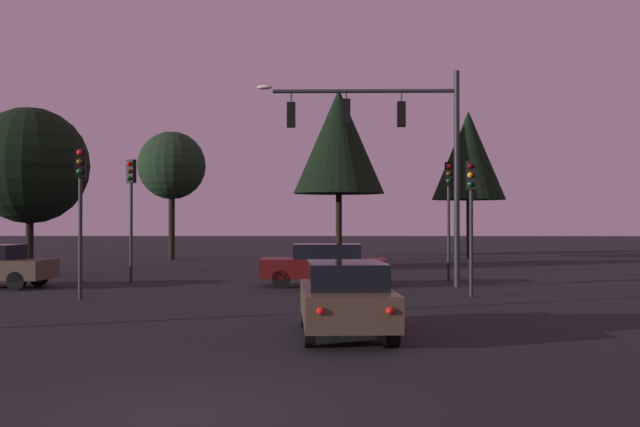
# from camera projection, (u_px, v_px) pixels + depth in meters

# --- Properties ---
(ground_plane) EXTENTS (168.00, 168.00, 0.00)m
(ground_plane) POSITION_uv_depth(u_px,v_px,m) (295.00, 274.00, 33.87)
(ground_plane) COLOR black
(ground_plane) RESTS_ON ground
(traffic_signal_mast_arm) EXTENTS (7.24, 0.40, 7.70)m
(traffic_signal_mast_arm) POSITION_uv_depth(u_px,v_px,m) (394.00, 137.00, 27.46)
(traffic_signal_mast_arm) COLOR #232326
(traffic_signal_mast_arm) RESTS_ON ground
(traffic_light_corner_left) EXTENTS (0.33, 0.37, 4.56)m
(traffic_light_corner_left) POSITION_uv_depth(u_px,v_px,m) (80.00, 192.00, 22.94)
(traffic_light_corner_left) COLOR #232326
(traffic_light_corner_left) RESTS_ON ground
(traffic_light_corner_right) EXTENTS (0.36, 0.39, 4.22)m
(traffic_light_corner_right) POSITION_uv_depth(u_px,v_px,m) (471.00, 200.00, 23.92)
(traffic_light_corner_right) COLOR #232326
(traffic_light_corner_right) RESTS_ON ground
(traffic_light_median) EXTENTS (0.33, 0.37, 4.64)m
(traffic_light_median) POSITION_uv_depth(u_px,v_px,m) (449.00, 197.00, 29.96)
(traffic_light_median) COLOR #232326
(traffic_light_median) RESTS_ON ground
(traffic_light_far_side) EXTENTS (0.37, 0.39, 4.70)m
(traffic_light_far_side) POSITION_uv_depth(u_px,v_px,m) (131.00, 196.00, 29.49)
(traffic_light_far_side) COLOR #232326
(traffic_light_far_side) RESTS_ON ground
(car_nearside_lane) EXTENTS (2.07, 4.51, 1.52)m
(car_nearside_lane) POSITION_uv_depth(u_px,v_px,m) (346.00, 297.00, 15.80)
(car_nearside_lane) COLOR #473828
(car_nearside_lane) RESTS_ON ground
(car_crossing_left) EXTENTS (4.56, 1.97, 1.52)m
(car_crossing_left) POSITION_uv_depth(u_px,v_px,m) (324.00, 264.00, 27.74)
(car_crossing_left) COLOR #4C0F0F
(car_crossing_left) RESTS_ON ground
(tree_behind_sign) EXTENTS (4.09, 4.09, 7.73)m
(tree_behind_sign) POSITION_uv_depth(u_px,v_px,m) (172.00, 166.00, 46.43)
(tree_behind_sign) COLOR black
(tree_behind_sign) RESTS_ON ground
(tree_left_far) EXTENTS (5.28, 5.28, 10.03)m
(tree_left_far) POSITION_uv_depth(u_px,v_px,m) (339.00, 141.00, 44.69)
(tree_left_far) COLOR black
(tree_left_far) RESTS_ON ground
(tree_center_horizon) EXTENTS (4.99, 4.99, 7.22)m
(tree_center_horizon) POSITION_uv_depth(u_px,v_px,m) (30.00, 166.00, 33.01)
(tree_center_horizon) COLOR black
(tree_center_horizon) RESTS_ON ground
(tree_right_cluster) EXTENTS (4.58, 4.58, 9.21)m
(tree_right_cluster) POSITION_uv_depth(u_px,v_px,m) (469.00, 155.00, 48.07)
(tree_right_cluster) COLOR black
(tree_right_cluster) RESTS_ON ground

